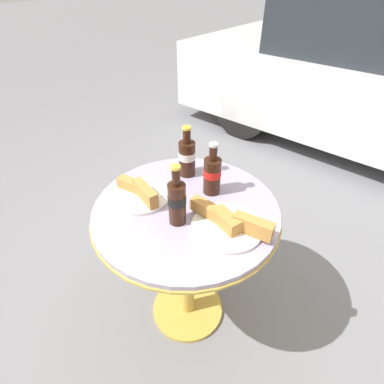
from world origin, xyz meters
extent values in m
plane|color=slate|center=(0.00, 0.00, 0.00)|extent=(30.00, 30.00, 0.00)
cylinder|color=gold|center=(0.00, 0.00, 0.01)|extent=(0.36, 0.36, 0.02)
cylinder|color=gold|center=(0.00, 0.00, 0.35)|extent=(0.07, 0.07, 0.67)
cylinder|color=gold|center=(0.00, 0.00, 0.68)|extent=(0.72, 0.72, 0.01)
cylinder|color=#9E93B2|center=(0.00, 0.00, 0.70)|extent=(0.71, 0.71, 0.02)
cylinder|color=#33190F|center=(-0.14, 0.17, 0.78)|extent=(0.07, 0.07, 0.15)
cylinder|color=silver|center=(-0.14, 0.17, 0.80)|extent=(0.07, 0.07, 0.03)
cylinder|color=#33190F|center=(-0.14, 0.17, 0.89)|extent=(0.03, 0.03, 0.06)
cylinder|color=gold|center=(-0.14, 0.17, 0.93)|extent=(0.04, 0.04, 0.01)
cylinder|color=#33190F|center=(0.02, 0.14, 0.78)|extent=(0.07, 0.07, 0.15)
cylinder|color=red|center=(0.02, 0.14, 0.80)|extent=(0.07, 0.07, 0.03)
cylinder|color=#33190F|center=(0.02, 0.14, 0.89)|extent=(0.03, 0.03, 0.06)
cylinder|color=silver|center=(0.02, 0.14, 0.92)|extent=(0.04, 0.04, 0.01)
cylinder|color=#33190F|center=(0.03, -0.08, 0.79)|extent=(0.06, 0.06, 0.16)
cylinder|color=black|center=(0.03, -0.08, 0.81)|extent=(0.06, 0.06, 0.04)
cylinder|color=#33190F|center=(0.03, -0.08, 0.90)|extent=(0.03, 0.03, 0.06)
cylinder|color=gold|center=(0.03, -0.08, 0.94)|extent=(0.03, 0.03, 0.01)
cylinder|color=silver|center=(-0.18, -0.07, 0.71)|extent=(0.24, 0.24, 0.01)
cube|color=white|center=(-0.18, -0.07, 0.72)|extent=(0.17, 0.17, 0.00)
cube|color=#B77F3D|center=(-0.22, -0.07, 0.74)|extent=(0.13, 0.06, 0.04)
cube|color=#B77F3D|center=(-0.14, -0.08, 0.75)|extent=(0.14, 0.07, 0.06)
cylinder|color=silver|center=(0.18, 0.01, 0.71)|extent=(0.25, 0.25, 0.01)
cube|color=white|center=(0.18, 0.01, 0.72)|extent=(0.19, 0.19, 0.00)
cube|color=#B77F3D|center=(0.09, 0.01, 0.74)|extent=(0.13, 0.04, 0.05)
cube|color=#B77F3D|center=(0.18, 0.00, 0.75)|extent=(0.12, 0.08, 0.05)
cube|color=#B77F3D|center=(0.27, 0.03, 0.75)|extent=(0.14, 0.06, 0.06)
cylinder|color=black|center=(-0.87, 3.34, 0.30)|extent=(0.61, 0.20, 0.61)
cylinder|color=black|center=(-0.87, 1.87, 0.30)|extent=(0.61, 0.20, 0.61)
camera|label=1|loc=(0.57, -0.64, 1.45)|focal=28.00mm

